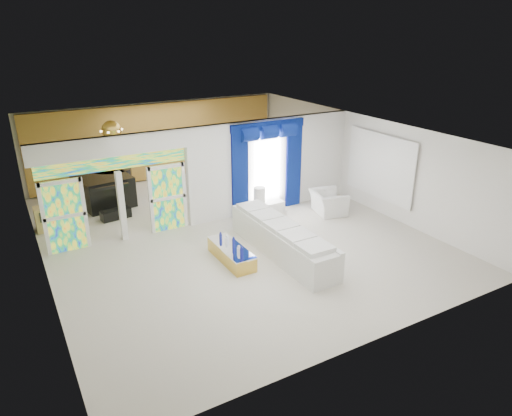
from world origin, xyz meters
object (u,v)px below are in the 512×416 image
armchair (328,202)px  grand_piano (103,189)px  console_table (267,209)px  white_sofa (282,240)px  coffee_table (231,254)px

armchair → grand_piano: size_ratio=0.55×
console_table → armchair: 1.98m
white_sofa → console_table: bearing=66.7°
white_sofa → armchair: bearing=30.5°
armchair → grand_piano: (-6.13, 4.52, 0.15)m
white_sofa → armchair: 3.33m
coffee_table → console_table: 3.35m
coffee_table → armchair: 4.45m
coffee_table → console_table: bearing=42.9°
console_table → armchair: bearing=-26.5°
coffee_table → grand_piano: bearing=107.9°
coffee_table → white_sofa: bearing=-12.5°
console_table → grand_piano: 5.69m
white_sofa → console_table: size_ratio=3.57×
coffee_table → grand_piano: size_ratio=0.85×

